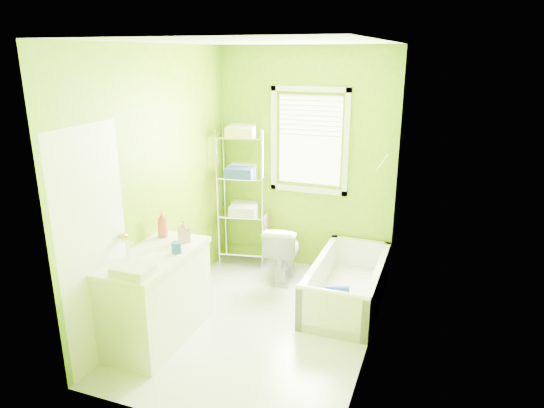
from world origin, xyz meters
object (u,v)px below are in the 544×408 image
(vanity, at_px, (156,294))
(wire_shelf_unit, at_px, (244,181))
(bathtub, at_px, (347,290))
(toilet, at_px, (283,251))

(vanity, distance_m, wire_shelf_unit, 1.94)
(bathtub, bearing_deg, wire_shelf_unit, 156.30)
(bathtub, height_order, toilet, toilet)
(bathtub, relative_size, toilet, 2.22)
(wire_shelf_unit, bearing_deg, toilet, -24.38)
(bathtub, distance_m, wire_shelf_unit, 1.79)
(toilet, relative_size, wire_shelf_unit, 0.39)
(bathtub, height_order, vanity, vanity)
(bathtub, height_order, wire_shelf_unit, wire_shelf_unit)
(wire_shelf_unit, bearing_deg, bathtub, -23.70)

